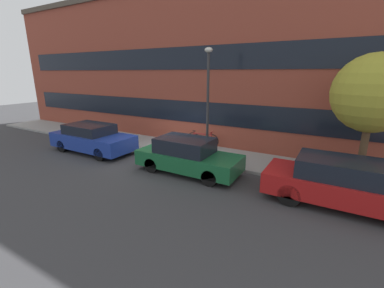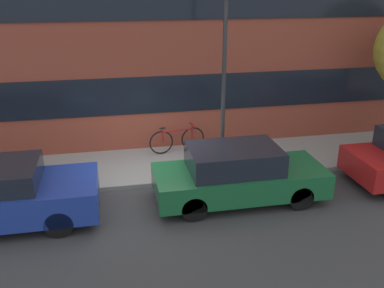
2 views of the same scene
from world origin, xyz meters
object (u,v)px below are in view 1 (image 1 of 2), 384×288
object	(u,v)px
parked_car_red	(344,183)
street_tree	(374,94)
fire_hydrant	(107,134)
lamp_post	(208,93)
parked_car_blue	(92,138)
parked_car_green	(187,156)
bicycle	(202,139)

from	to	relation	value
parked_car_red	street_tree	world-z (taller)	street_tree
parked_car_red	fire_hydrant	distance (m)	11.36
street_tree	parked_car_red	bearing A→B (deg)	-104.83
fire_hydrant	street_tree	world-z (taller)	street_tree
street_tree	lamp_post	size ratio (longest dim) A/B	0.92
parked_car_blue	street_tree	bearing A→B (deg)	8.80
parked_car_green	parked_car_red	world-z (taller)	parked_car_red
parked_car_red	bicycle	world-z (taller)	parked_car_red
parked_car_red	lamp_post	distance (m)	5.87
lamp_post	street_tree	bearing A→B (deg)	1.26
fire_hydrant	street_tree	bearing A→B (deg)	1.17
parked_car_green	bicycle	distance (m)	3.17
parked_car_red	bicycle	distance (m)	6.87
bicycle	street_tree	world-z (taller)	street_tree
fire_hydrant	street_tree	size ratio (longest dim) A/B	0.19
bicycle	parked_car_green	bearing A→B (deg)	-80.78
bicycle	lamp_post	distance (m)	2.99
street_tree	lamp_post	distance (m)	5.64
parked_car_blue	bicycle	xyz separation A→B (m)	(4.46, 3.02, -0.16)
parked_car_blue	lamp_post	bearing A→B (deg)	16.29
street_tree	bicycle	bearing A→B (deg)	168.82
parked_car_blue	street_tree	world-z (taller)	street_tree
street_tree	lamp_post	xyz separation A→B (m)	(-5.64, -0.12, -0.17)
bicycle	lamp_post	xyz separation A→B (m)	(0.98, -1.43, 2.43)
parked_car_green	fire_hydrant	size ratio (longest dim) A/B	4.98
fire_hydrant	bicycle	size ratio (longest dim) A/B	0.48
parked_car_green	fire_hydrant	distance (m)	6.22
parked_car_green	parked_car_blue	bearing A→B (deg)	-180.00
parked_car_blue	street_tree	size ratio (longest dim) A/B	1.01
parked_car_red	bicycle	size ratio (longest dim) A/B	2.62
parked_car_red	lamp_post	world-z (taller)	lamp_post
parked_car_blue	street_tree	distance (m)	11.48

